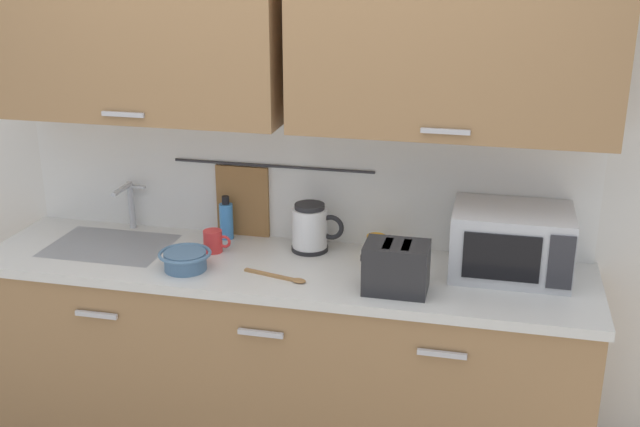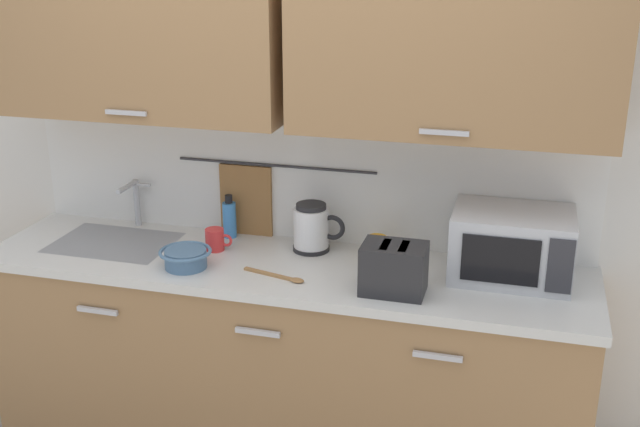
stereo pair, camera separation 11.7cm
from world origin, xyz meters
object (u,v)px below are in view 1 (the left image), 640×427
electric_kettle (311,228)px  dish_soap_bottle (226,220)px  microwave (511,242)px  mug_near_sink (214,241)px  mixing_bowl (185,259)px  toaster (396,267)px  mug_by_kettle (377,246)px  wooden_spoon (282,277)px

electric_kettle → dish_soap_bottle: size_ratio=1.16×
microwave → mug_near_sink: size_ratio=3.83×
electric_kettle → mixing_bowl: size_ratio=1.06×
microwave → mixing_bowl: bearing=-168.7°
microwave → mug_near_sink: bearing=-177.7°
dish_soap_bottle → toaster: bearing=-24.9°
mug_near_sink → mug_by_kettle: 0.69m
microwave → toaster: 0.49m
electric_kettle → mixing_bowl: (-0.44, -0.32, -0.06)m
wooden_spoon → dish_soap_bottle: bearing=134.3°
mug_near_sink → toaster: (0.81, -0.21, 0.05)m
microwave → toaster: microwave is taller
microwave → dish_soap_bottle: (-1.23, 0.11, -0.05)m
electric_kettle → mug_by_kettle: electric_kettle is taller
toaster → mug_by_kettle: 0.34m
electric_kettle → toaster: electric_kettle is taller
mug_near_sink → wooden_spoon: mug_near_sink is taller
microwave → dish_soap_bottle: 1.23m
dish_soap_bottle → electric_kettle: bearing=-7.7°
mixing_bowl → mug_by_kettle: mug_by_kettle is taller
dish_soap_bottle → toaster: dish_soap_bottle is taller
mixing_bowl → wooden_spoon: mixing_bowl is taller
electric_kettle → toaster: bearing=-38.1°
microwave → mixing_bowl: microwave is taller
microwave → mug_by_kettle: size_ratio=3.83×
dish_soap_bottle → toaster: 0.89m
mug_near_sink → dish_soap_bottle: bearing=89.8°
mug_by_kettle → wooden_spoon: bearing=-136.8°
dish_soap_bottle → mug_near_sink: dish_soap_bottle is taller
wooden_spoon → toaster: bearing=-0.8°
toaster → mug_near_sink: bearing=165.3°
mug_by_kettle → wooden_spoon: (-0.32, -0.30, -0.04)m
mug_near_sink → mixing_bowl: mug_near_sink is taller
dish_soap_bottle → mug_near_sink: (-0.00, -0.16, -0.04)m
mug_by_kettle → mug_near_sink: bearing=-171.7°
mixing_bowl → wooden_spoon: bearing=-0.0°
mug_near_sink → toaster: 0.84m
electric_kettle → wooden_spoon: bearing=-96.9°
electric_kettle → mug_by_kettle: 0.29m
mixing_bowl → mug_by_kettle: 0.79m
mug_near_sink → wooden_spoon: (0.36, -0.21, -0.04)m
microwave → electric_kettle: microwave is taller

